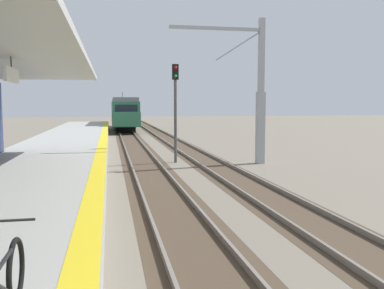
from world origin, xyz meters
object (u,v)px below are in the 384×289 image
(approaching_train, at_px, (124,112))
(rail_signal_post, at_px, (175,103))
(bicycle_beside_commuter, at_px, (3,289))
(catenary_pylon_far_side, at_px, (255,95))

(approaching_train, distance_m, rail_signal_post, 31.09)
(bicycle_beside_commuter, height_order, rail_signal_post, rail_signal_post)
(bicycle_beside_commuter, relative_size, rail_signal_post, 0.35)
(approaching_train, relative_size, rail_signal_post, 3.77)
(bicycle_beside_commuter, height_order, catenary_pylon_far_side, catenary_pylon_far_side)
(approaching_train, distance_m, catenary_pylon_far_side, 32.74)
(bicycle_beside_commuter, distance_m, rail_signal_post, 18.40)
(approaching_train, bearing_deg, bicycle_beside_commuter, -93.28)
(rail_signal_post, distance_m, catenary_pylon_far_side, 4.20)
(approaching_train, xyz_separation_m, bicycle_beside_commuter, (-2.79, -48.77, -0.88))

